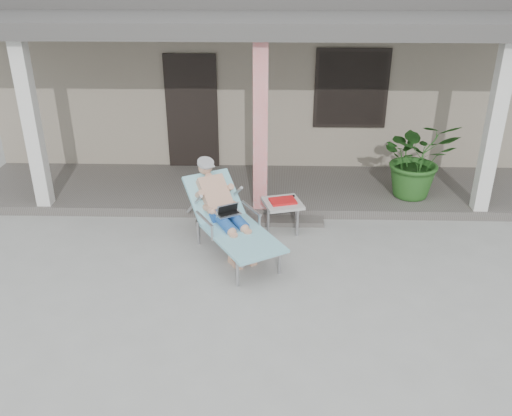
{
  "coord_description": "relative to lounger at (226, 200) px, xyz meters",
  "views": [
    {
      "loc": [
        0.15,
        -5.78,
        3.88
      ],
      "look_at": [
        -0.03,
        0.6,
        0.85
      ],
      "focal_mm": 38.0,
      "sensor_mm": 36.0,
      "label": 1
    }
  ],
  "objects": [
    {
      "name": "potted_palm",
      "position": [
        3.02,
        1.65,
        0.05
      ],
      "size": [
        1.25,
        1.1,
        1.33
      ],
      "primitive_type": "imported",
      "rotation": [
        0.0,
        0.0,
        0.05
      ],
      "color": "#26591E",
      "rests_on": "porch_deck"
    },
    {
      "name": "porch_overhang",
      "position": [
        0.45,
        1.93,
        2.02
      ],
      "size": [
        10.0,
        2.3,
        2.85
      ],
      "color": "silver",
      "rests_on": "porch_deck"
    },
    {
      "name": "porch_step",
      "position": [
        0.45,
        0.83,
        -0.73
      ],
      "size": [
        2.0,
        0.3,
        0.07
      ],
      "primitive_type": "cube",
      "color": "#605B56",
      "rests_on": "ground"
    },
    {
      "name": "porch_deck",
      "position": [
        0.45,
        1.98,
        -0.69
      ],
      "size": [
        10.0,
        2.0,
        0.15
      ],
      "primitive_type": "cube",
      "color": "#605B56",
      "rests_on": "ground"
    },
    {
      "name": "ground",
      "position": [
        0.45,
        -1.02,
        -0.77
      ],
      "size": [
        60.0,
        60.0,
        0.0
      ],
      "primitive_type": "plane",
      "color": "#9E9E99",
      "rests_on": "ground"
    },
    {
      "name": "side_table",
      "position": [
        0.8,
        0.64,
        -0.36
      ],
      "size": [
        0.67,
        0.67,
        0.49
      ],
      "rotation": [
        0.0,
        0.0,
        0.27
      ],
      "color": "#BCBCB6",
      "rests_on": "ground"
    },
    {
      "name": "house",
      "position": [
        0.45,
        5.48,
        0.9
      ],
      "size": [
        10.4,
        5.4,
        3.3
      ],
      "color": "gray",
      "rests_on": "ground"
    },
    {
      "name": "lounger",
      "position": [
        0.0,
        0.0,
        0.0
      ],
      "size": [
        1.55,
        1.96,
        1.25
      ],
      "rotation": [
        0.0,
        0.0,
        0.53
      ],
      "color": "#B7B7BC",
      "rests_on": "ground"
    }
  ]
}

